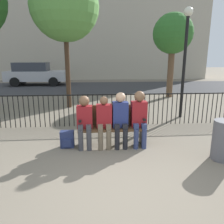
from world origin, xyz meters
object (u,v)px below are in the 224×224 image
Objects in this scene: park_bench at (112,124)px; parked_car_0 at (35,73)px; seated_person_1 at (104,120)px; tree_1 at (65,7)px; seated_person_2 at (120,117)px; tree_2 at (173,35)px; seated_person_3 at (139,115)px; seated_person_0 at (85,119)px; backpack at (67,139)px; lamp_post at (186,46)px.

parked_car_0 is (-4.61, 11.56, 0.36)m from park_bench.
parked_car_0 reaches higher than seated_person_1.
tree_1 reaches higher than parked_car_0.
seated_person_1 is 0.93× the size of seated_person_2.
seated_person_3 is at bearing -114.63° from tree_2.
seated_person_3 is at bearing -64.13° from tree_1.
seated_person_1 is 0.23× the size of tree_1.
parked_car_0 is at bearing 108.92° from seated_person_0.
backpack is at bearing -72.83° from parked_car_0.
seated_person_0 is 5.27m from tree_1.
lamp_post is 0.83× the size of parked_car_0.
park_bench is at bearing -138.56° from lamp_post.
lamp_post is at bearing -103.34° from tree_2.
park_bench is 0.30× the size of tree_1.
tree_2 is 3.99m from lamp_post.
seated_person_3 is (0.61, -0.12, 0.23)m from park_bench.
tree_2 reaches higher than seated_person_1.
park_bench is at bearing 11.86° from seated_person_0.
park_bench is at bearing 5.47° from backpack.
lamp_post is at bearing 41.09° from seated_person_1.
seated_person_2 is 0.98× the size of seated_person_3.
backpack is at bearing -84.46° from tree_1.
seated_person_1 is 0.95m from backpack.
seated_person_0 is at bearing 179.81° from seated_person_1.
seated_person_2 reaches higher than park_bench.
tree_1 is 1.21× the size of parked_car_0.
seated_person_3 reaches higher than backpack.
park_bench is 0.65m from seated_person_0.
parked_car_0 reaches higher than backpack.
seated_person_3 is 0.36× the size of lamp_post.
seated_person_3 is 0.31× the size of tree_2.
parked_car_0 is at bearing 107.17° from backpack.
seated_person_0 is 0.28× the size of parked_car_0.
backpack is 5.51m from tree_1.
seated_person_3 reaches higher than seated_person_2.
tree_1 reaches higher than seated_person_0.
lamp_post is at bearing 33.34° from backpack.
park_bench is at bearing -119.61° from tree_2.
park_bench is 0.66m from seated_person_3.
seated_person_2 is 12.63m from parked_car_0.
park_bench is 0.36× the size of parked_car_0.
lamp_post is (-0.90, -3.81, -0.72)m from tree_2.
seated_person_2 is (0.19, -0.12, 0.21)m from park_bench.
seated_person_1 is at bearing -179.25° from seated_person_2.
backpack is at bearing 179.08° from seated_person_3.
seated_person_2 is at bearing -67.66° from parked_car_0.
seated_person_0 is at bearing -123.22° from tree_2.
seated_person_1 is (-0.18, -0.13, 0.16)m from park_bench.
parked_car_0 reaches higher than seated_person_0.
lamp_post is at bearing -52.52° from parked_car_0.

